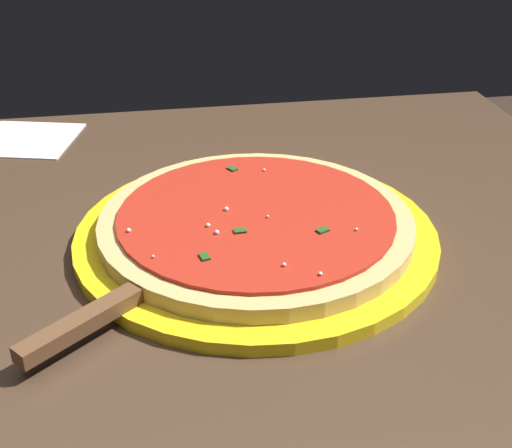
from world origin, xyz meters
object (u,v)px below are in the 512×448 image
pizza (256,222)px  serving_plate (256,236)px  napkin_folded_right (27,139)px  pizza_server (126,300)px

pizza → serving_plate: bearing=135.7°
serving_plate → napkin_folded_right: 0.41m
serving_plate → pizza: size_ratio=1.16×
pizza_server → napkin_folded_right: pizza_server is taller
serving_plate → pizza: bearing=-44.3°
pizza_server → napkin_folded_right: size_ratio=1.57×
serving_plate → pizza_server: (0.11, -0.13, 0.01)m
serving_plate → pizza: pizza is taller
pizza_server → napkin_folded_right: 0.45m
serving_plate → pizza_server: size_ratio=1.86×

